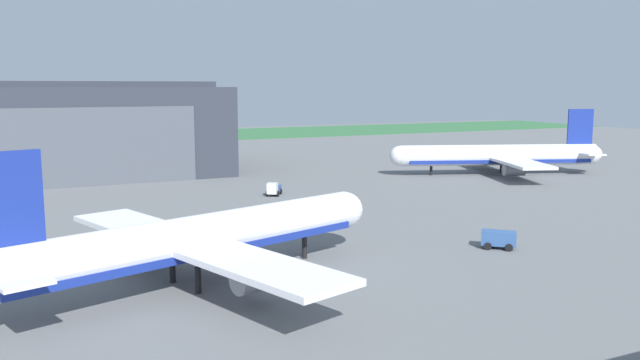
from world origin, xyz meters
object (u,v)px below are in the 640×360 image
object	(u,v)px
airliner_far_right	(498,156)
airliner_near_right	(199,239)
maintenance_hangar	(32,131)
pushback_tractor	(274,189)
stair_truck	(499,238)

from	to	relation	value
airliner_far_right	airliner_near_right	distance (m)	89.93
maintenance_hangar	pushback_tractor	xyz separation A→B (m)	(36.08, -43.72, -8.14)
maintenance_hangar	airliner_far_right	xyz separation A→B (m)	(88.30, -39.28, -5.35)
maintenance_hangar	pushback_tractor	world-z (taller)	maintenance_hangar
stair_truck	pushback_tractor	xyz separation A→B (m)	(-10.19, 44.62, -0.05)
maintenance_hangar	airliner_near_right	distance (m)	87.71
maintenance_hangar	airliner_near_right	world-z (taller)	maintenance_hangar
airliner_far_right	airliner_near_right	world-z (taller)	airliner_near_right
airliner_far_right	airliner_near_right	size ratio (longest dim) A/B	1.06
airliner_near_right	stair_truck	size ratio (longest dim) A/B	9.85
maintenance_hangar	airliner_far_right	size ratio (longest dim) A/B	1.74
airliner_far_right	airliner_near_right	xyz separation A→B (m)	(-76.38, -47.47, 0.40)
airliner_near_right	pushback_tractor	bearing A→B (deg)	60.69
maintenance_hangar	airliner_near_right	size ratio (longest dim) A/B	1.85
airliner_far_right	pushback_tractor	bearing A→B (deg)	-175.14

